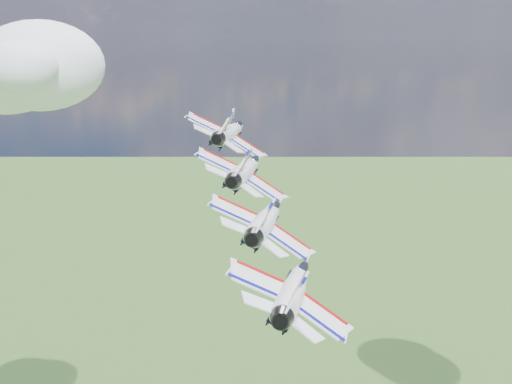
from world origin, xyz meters
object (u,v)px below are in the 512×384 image
Objects in this scene: jet_0 at (231,131)px; jet_2 at (267,219)px; jet_3 at (295,286)px; jet_1 at (247,169)px.

jet_0 reaches higher than jet_2.
jet_0 is 34.61m from jet_3.
jet_1 reaches higher than jet_3.
jet_2 reaches higher than jet_3.
jet_2 is at bearing -68.66° from jet_1.
jet_1 is 1.00× the size of jet_2.
jet_2 is at bearing 111.34° from jet_3.
jet_0 is at bearing 111.34° from jet_3.
jet_2 is (16.22, -15.55, -5.26)m from jet_0.
jet_1 is at bearing 111.34° from jet_2.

